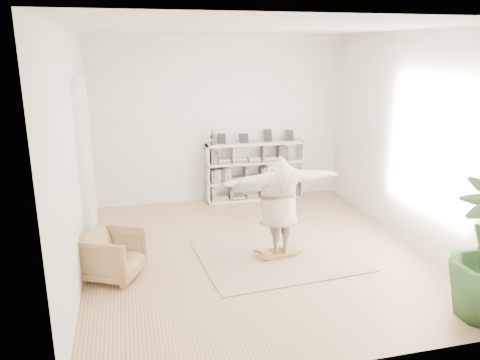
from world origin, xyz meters
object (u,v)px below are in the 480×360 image
at_px(armchair, 113,255).
at_px(rocker_board, 278,253).
at_px(person, 279,202).
at_px(bookshelf, 255,172).

relative_size(armchair, rocker_board, 1.42).
bearing_deg(person, rocker_board, 175.30).
relative_size(armchair, person, 0.40).
xyz_separation_m(armchair, rocker_board, (2.60, 0.09, -0.29)).
distance_m(bookshelf, person, 3.10).
height_order(rocker_board, person, person).
height_order(armchair, person, person).
xyz_separation_m(armchair, person, (2.60, 0.09, 0.58)).
relative_size(bookshelf, rocker_board, 3.96).
xyz_separation_m(rocker_board, person, (-0.00, 0.00, 0.87)).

